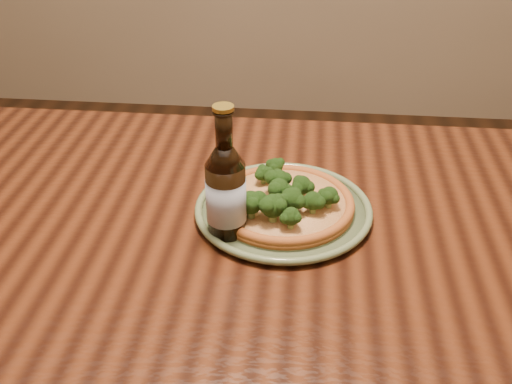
# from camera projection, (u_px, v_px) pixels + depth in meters

# --- Properties ---
(table) EXTENTS (1.60, 0.90, 0.75)m
(table) POSITION_uv_depth(u_px,v_px,m) (193.00, 263.00, 1.13)
(table) COLOR #431E0E
(table) RESTS_ON ground
(plate) EXTENTS (0.33, 0.33, 0.02)m
(plate) POSITION_uv_depth(u_px,v_px,m) (283.00, 209.00, 1.10)
(plate) COLOR #5F714E
(plate) RESTS_ON table
(pizza) EXTENTS (0.26, 0.26, 0.07)m
(pizza) POSITION_uv_depth(u_px,v_px,m) (283.00, 201.00, 1.08)
(pizza) COLOR #A25724
(pizza) RESTS_ON plate
(beer_bottle) EXTENTS (0.07, 0.07, 0.25)m
(beer_bottle) POSITION_uv_depth(u_px,v_px,m) (226.00, 192.00, 0.99)
(beer_bottle) COLOR black
(beer_bottle) RESTS_ON table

